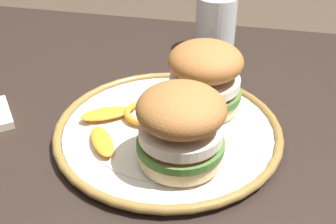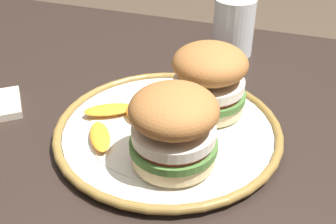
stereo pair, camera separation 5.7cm
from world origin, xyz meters
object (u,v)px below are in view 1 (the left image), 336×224
(dinner_plate, at_px, (168,130))
(sandwich_half_left, at_px, (205,76))
(dining_table, at_px, (219,187))
(sandwich_half_right, at_px, (181,125))
(drinking_glass, at_px, (215,27))

(dinner_plate, relative_size, sandwich_half_left, 2.78)
(dining_table, relative_size, sandwich_half_left, 12.09)
(dining_table, distance_m, dinner_plate, 0.14)
(sandwich_half_right, relative_size, drinking_glass, 1.28)
(dinner_plate, bearing_deg, sandwich_half_right, -65.26)
(dinner_plate, height_order, sandwich_half_right, sandwich_half_right)
(dining_table, bearing_deg, sandwich_half_left, 137.28)
(dinner_plate, distance_m, sandwich_half_left, 0.09)
(sandwich_half_right, xyz_separation_m, drinking_glass, (-0.00, 0.36, -0.02))
(dining_table, height_order, sandwich_half_left, sandwich_half_left)
(sandwich_half_left, xyz_separation_m, drinking_glass, (-0.01, 0.24, -0.02))
(drinking_glass, bearing_deg, sandwich_half_left, -86.72)
(dinner_plate, relative_size, sandwich_half_right, 2.31)
(sandwich_half_left, distance_m, sandwich_half_right, 0.13)
(dining_table, relative_size, sandwich_half_right, 10.03)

